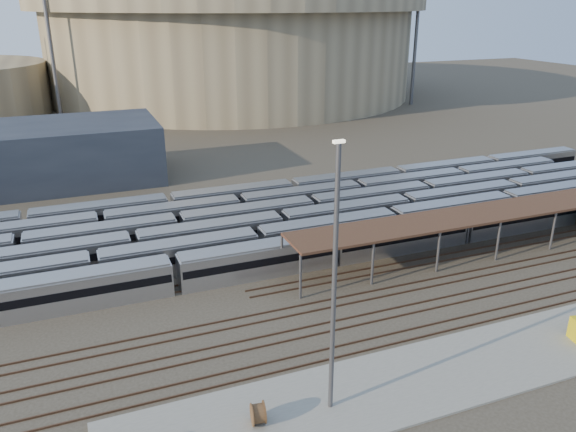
# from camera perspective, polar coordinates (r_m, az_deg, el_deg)

# --- Properties ---
(ground) EXTENTS (420.00, 420.00, 0.00)m
(ground) POSITION_cam_1_polar(r_m,az_deg,el_deg) (62.13, 8.59, -7.48)
(ground) COLOR #383026
(ground) RESTS_ON ground
(apron) EXTENTS (50.00, 9.00, 0.20)m
(apron) POSITION_cam_1_polar(r_m,az_deg,el_deg) (49.14, 12.30, -16.10)
(apron) COLOR gray
(apron) RESTS_ON ground
(subway_trains) EXTENTS (123.22, 23.90, 3.60)m
(subway_trains) POSITION_cam_1_polar(r_m,az_deg,el_deg) (75.35, -0.22, -0.49)
(subway_trains) COLOR #B6B6BB
(subway_trains) RESTS_ON ground
(inspection_shed) EXTENTS (60.30, 6.00, 5.30)m
(inspection_shed) POSITION_cam_1_polar(r_m,az_deg,el_deg) (75.61, 21.91, 0.59)
(inspection_shed) COLOR #515155
(inspection_shed) RESTS_ON ground
(empty_tracks) EXTENTS (170.00, 9.62, 0.18)m
(empty_tracks) POSITION_cam_1_polar(r_m,az_deg,el_deg) (58.41, 11.05, -9.52)
(empty_tracks) COLOR #4C3323
(empty_tracks) RESTS_ON ground
(stadium) EXTENTS (124.00, 124.00, 32.50)m
(stadium) POSITION_cam_1_polar(r_m,az_deg,el_deg) (194.77, -5.82, 17.03)
(stadium) COLOR gray
(stadium) RESTS_ON ground
(service_building) EXTENTS (42.00, 20.00, 10.00)m
(service_building) POSITION_cam_1_polar(r_m,az_deg,el_deg) (104.94, -24.63, 5.61)
(service_building) COLOR #1E232D
(service_building) RESTS_ON ground
(floodlight_0) EXTENTS (4.00, 1.00, 38.40)m
(floodlight_0) POSITION_cam_1_polar(r_m,az_deg,el_deg) (157.12, -23.04, 16.18)
(floodlight_0) COLOR #515155
(floodlight_0) RESTS_ON ground
(floodlight_2) EXTENTS (4.00, 1.00, 38.40)m
(floodlight_2) POSITION_cam_1_polar(r_m,az_deg,el_deg) (176.99, 12.90, 17.61)
(floodlight_2) COLOR #515155
(floodlight_2) RESTS_ON ground
(floodlight_3) EXTENTS (4.00, 1.00, 38.40)m
(floodlight_3) POSITION_cam_1_polar(r_m,az_deg,el_deg) (207.87, -17.26, 17.64)
(floodlight_3) COLOR #515155
(floodlight_3) RESTS_ON ground
(cable_reel_east) EXTENTS (1.19, 1.84, 1.72)m
(cable_reel_east) POSITION_cam_1_polar(r_m,az_deg,el_deg) (43.68, -3.05, -19.39)
(cable_reel_east) COLOR brown
(cable_reel_east) RESTS_ON apron
(yard_light_pole) EXTENTS (0.81, 0.36, 20.87)m
(yard_light_pole) POSITION_cam_1_polar(r_m,az_deg,el_deg) (39.86, 4.72, -6.94)
(yard_light_pole) COLOR #515155
(yard_light_pole) RESTS_ON apron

